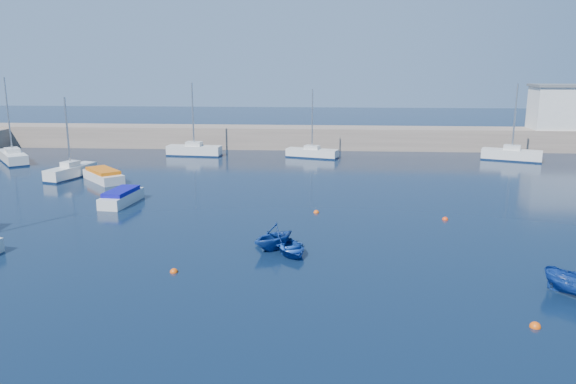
# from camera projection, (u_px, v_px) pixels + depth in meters

# --- Properties ---
(ground) EXTENTS (220.00, 220.00, 0.00)m
(ground) POSITION_uv_depth(u_px,v_px,m) (315.00, 301.00, 25.24)
(ground) COLOR #0B1B32
(ground) RESTS_ON ground
(back_wall) EXTENTS (96.00, 4.50, 2.60)m
(back_wall) POSITION_uv_depth(u_px,v_px,m) (323.00, 138.00, 69.64)
(back_wall) COLOR gray
(back_wall) RESTS_ON ground
(harbor_office) EXTENTS (10.00, 4.00, 5.00)m
(harbor_office) POSITION_uv_depth(u_px,v_px,m) (575.00, 108.00, 66.80)
(harbor_office) COLOR silver
(harbor_office) RESTS_ON back_wall
(sailboat_3) EXTENTS (3.06, 5.70, 7.41)m
(sailboat_3) POSITION_uv_depth(u_px,v_px,m) (71.00, 171.00, 51.89)
(sailboat_3) COLOR silver
(sailboat_3) RESTS_ON ground
(sailboat_4) EXTENTS (5.78, 6.52, 8.95)m
(sailboat_4) POSITION_uv_depth(u_px,v_px,m) (13.00, 157.00, 59.90)
(sailboat_4) COLOR silver
(sailboat_4) RESTS_ON ground
(sailboat_5) EXTENTS (6.30, 2.31, 8.23)m
(sailboat_5) POSITION_uv_depth(u_px,v_px,m) (194.00, 150.00, 64.18)
(sailboat_5) COLOR silver
(sailboat_5) RESTS_ON ground
(sailboat_6) EXTENTS (5.97, 3.19, 7.58)m
(sailboat_6) POSITION_uv_depth(u_px,v_px,m) (312.00, 153.00, 62.87)
(sailboat_6) COLOR silver
(sailboat_6) RESTS_ON ground
(sailboat_7) EXTENTS (6.36, 3.84, 8.27)m
(sailboat_7) POSITION_uv_depth(u_px,v_px,m) (511.00, 154.00, 61.01)
(sailboat_7) COLOR silver
(sailboat_7) RESTS_ON ground
(motorboat_1) EXTENTS (2.11, 4.71, 1.12)m
(motorboat_1) POSITION_uv_depth(u_px,v_px,m) (121.00, 197.00, 42.43)
(motorboat_1) COLOR silver
(motorboat_1) RESTS_ON ground
(motorboat_2) EXTENTS (4.99, 5.21, 1.10)m
(motorboat_2) POSITION_uv_depth(u_px,v_px,m) (103.00, 175.00, 50.53)
(motorboat_2) COLOR silver
(motorboat_2) RESTS_ON ground
(dinghy_center) EXTENTS (3.11, 3.64, 0.64)m
(dinghy_center) POSITION_uv_depth(u_px,v_px,m) (290.00, 248.00, 31.42)
(dinghy_center) COLOR navy
(dinghy_center) RESTS_ON ground
(dinghy_left) EXTENTS (3.83, 3.86, 1.54)m
(dinghy_left) POSITION_uv_depth(u_px,v_px,m) (273.00, 236.00, 32.05)
(dinghy_left) COLOR navy
(dinghy_left) RESTS_ON ground
(buoy_0) EXTENTS (0.41, 0.41, 0.41)m
(buoy_0) POSITION_uv_depth(u_px,v_px,m) (174.00, 272.00, 28.72)
(buoy_0) COLOR #E4500C
(buoy_0) RESTS_ON ground
(buoy_1) EXTENTS (0.41, 0.41, 0.41)m
(buoy_1) POSITION_uv_depth(u_px,v_px,m) (445.00, 220.00, 38.24)
(buoy_1) COLOR #E83C11
(buoy_1) RESTS_ON ground
(buoy_3) EXTENTS (0.40, 0.40, 0.40)m
(buoy_3) POSITION_uv_depth(u_px,v_px,m) (316.00, 213.00, 40.00)
(buoy_3) COLOR #E4500C
(buoy_3) RESTS_ON ground
(buoy_5) EXTENTS (0.46, 0.46, 0.46)m
(buoy_5) POSITION_uv_depth(u_px,v_px,m) (535.00, 327.00, 22.78)
(buoy_5) COLOR #E4500C
(buoy_5) RESTS_ON ground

